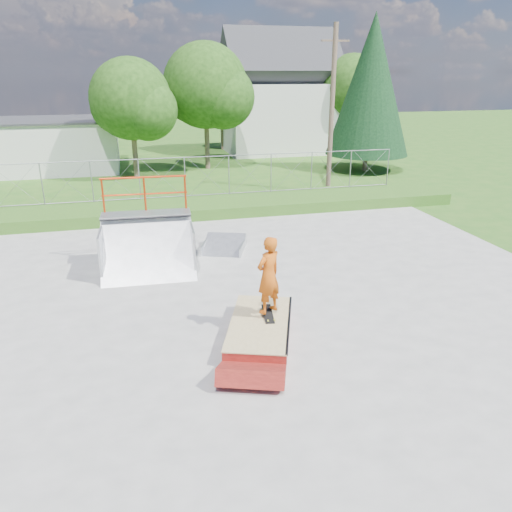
# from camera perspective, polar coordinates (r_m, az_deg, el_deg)

# --- Properties ---
(ground) EXTENTS (120.00, 120.00, 0.00)m
(ground) POSITION_cam_1_polar(r_m,az_deg,el_deg) (13.32, -2.58, -5.68)
(ground) COLOR #285B1A
(ground) RESTS_ON ground
(concrete_pad) EXTENTS (20.00, 16.00, 0.04)m
(concrete_pad) POSITION_cam_1_polar(r_m,az_deg,el_deg) (13.31, -2.58, -5.60)
(concrete_pad) COLOR gray
(concrete_pad) RESTS_ON ground
(grass_berm) EXTENTS (24.00, 3.00, 0.50)m
(grass_berm) POSITION_cam_1_polar(r_m,az_deg,el_deg) (22.09, -7.66, 5.50)
(grass_berm) COLOR #285B1A
(grass_berm) RESTS_ON ground
(grind_box) EXTENTS (2.22, 3.10, 0.42)m
(grind_box) POSITION_cam_1_polar(r_m,az_deg,el_deg) (11.70, 0.44, -8.41)
(grind_box) COLOR maroon
(grind_box) RESTS_ON concrete_pad
(quarter_pipe) EXTENTS (2.87, 2.47, 2.76)m
(quarter_pipe) POSITION_cam_1_polar(r_m,az_deg,el_deg) (15.38, -12.39, 3.00)
(quarter_pipe) COLOR #A0A3A8
(quarter_pipe) RESTS_ON concrete_pad
(flat_bank_ramp) EXTENTS (1.81, 1.87, 0.42)m
(flat_bank_ramp) POSITION_cam_1_polar(r_m,az_deg,el_deg) (17.20, -3.72, 1.20)
(flat_bank_ramp) COLOR #A0A3A8
(flat_bank_ramp) RESTS_ON concrete_pad
(skateboard) EXTENTS (0.32, 0.82, 0.13)m
(skateboard) POSITION_cam_1_polar(r_m,az_deg,el_deg) (11.84, 1.39, -6.68)
(skateboard) COLOR black
(skateboard) RESTS_ON grind_box
(skater) EXTENTS (0.81, 0.72, 1.85)m
(skater) POSITION_cam_1_polar(r_m,az_deg,el_deg) (11.45, 1.43, -2.55)
(skater) COLOR #C25110
(skater) RESTS_ON grind_box
(chain_link_fence) EXTENTS (20.00, 0.06, 1.80)m
(chain_link_fence) POSITION_cam_1_polar(r_m,az_deg,el_deg) (22.80, -8.11, 8.91)
(chain_link_fence) COLOR gray
(chain_link_fence) RESTS_ON grass_berm
(utility_building_flat) EXTENTS (10.00, 6.00, 3.00)m
(utility_building_flat) POSITION_cam_1_polar(r_m,az_deg,el_deg) (34.48, -24.02, 11.40)
(utility_building_flat) COLOR silver
(utility_building_flat) RESTS_ON ground
(gable_house) EXTENTS (8.40, 6.08, 8.94)m
(gable_house) POSITION_cam_1_polar(r_m,az_deg,el_deg) (39.46, 2.65, 17.40)
(gable_house) COLOR silver
(gable_house) RESTS_ON ground
(utility_pole) EXTENTS (0.24, 0.24, 8.00)m
(utility_pole) POSITION_cam_1_polar(r_m,az_deg,el_deg) (25.77, 8.65, 16.02)
(utility_pole) COLOR brown
(utility_pole) RESTS_ON ground
(tree_left_near) EXTENTS (4.76, 4.48, 6.65)m
(tree_left_near) POSITION_cam_1_polar(r_m,az_deg,el_deg) (29.62, -13.61, 16.70)
(tree_left_near) COLOR brown
(tree_left_near) RESTS_ON ground
(tree_center) EXTENTS (5.44, 5.12, 7.60)m
(tree_center) POSITION_cam_1_polar(r_m,az_deg,el_deg) (31.98, -5.23, 18.47)
(tree_center) COLOR brown
(tree_center) RESTS_ON ground
(tree_right_far) EXTENTS (5.10, 4.80, 7.12)m
(tree_right_far) POSITION_cam_1_polar(r_m,az_deg,el_deg) (39.28, 11.40, 18.07)
(tree_right_far) COLOR brown
(tree_right_far) RESTS_ON ground
(tree_back_mid) EXTENTS (4.08, 3.84, 5.70)m
(tree_back_mid) POSITION_cam_1_polar(r_m,az_deg,el_deg) (40.37, -3.55, 17.16)
(tree_back_mid) COLOR brown
(tree_back_mid) RESTS_ON ground
(conifer_tree) EXTENTS (5.04, 5.04, 9.10)m
(conifer_tree) POSITION_cam_1_polar(r_m,az_deg,el_deg) (32.14, 13.00, 18.44)
(conifer_tree) COLOR brown
(conifer_tree) RESTS_ON ground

